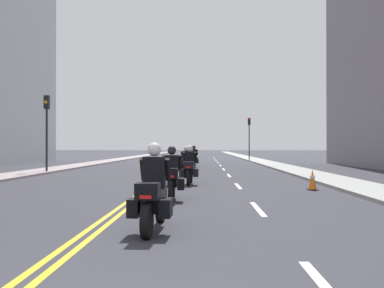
{
  "coord_description": "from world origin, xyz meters",
  "views": [
    {
      "loc": [
        2.06,
        -2.46,
        1.57
      ],
      "look_at": [
        1.42,
        19.41,
        1.71
      ],
      "focal_mm": 38.71,
      "sensor_mm": 36.0,
      "label": 1
    }
  ],
  "objects_px": {
    "motorcycle_2": "(190,168)",
    "traffic_light_far": "(249,131)",
    "traffic_cone_0": "(312,180)",
    "traffic_light_near": "(47,119)",
    "motorcycle_3": "(186,164)",
    "motorcycle_5": "(194,159)",
    "motorcycle_0": "(153,196)",
    "motorcycle_1": "(172,178)",
    "motorcycle_4": "(189,161)",
    "motorcycle_6": "(194,157)"
  },
  "relations": [
    {
      "from": "motorcycle_2",
      "to": "traffic_light_far",
      "type": "height_order",
      "value": "traffic_light_far"
    },
    {
      "from": "traffic_cone_0",
      "to": "traffic_light_near",
      "type": "distance_m",
      "value": 16.25
    },
    {
      "from": "traffic_cone_0",
      "to": "motorcycle_3",
      "type": "bearing_deg",
      "value": 126.2
    },
    {
      "from": "motorcycle_3",
      "to": "motorcycle_5",
      "type": "height_order",
      "value": "motorcycle_5"
    },
    {
      "from": "motorcycle_0",
      "to": "motorcycle_5",
      "type": "height_order",
      "value": "motorcycle_5"
    },
    {
      "from": "motorcycle_1",
      "to": "traffic_light_far",
      "type": "height_order",
      "value": "traffic_light_far"
    },
    {
      "from": "motorcycle_1",
      "to": "traffic_light_far",
      "type": "distance_m",
      "value": 35.88
    },
    {
      "from": "traffic_light_near",
      "to": "motorcycle_1",
      "type": "bearing_deg",
      "value": -55.2
    },
    {
      "from": "traffic_cone_0",
      "to": "motorcycle_2",
      "type": "bearing_deg",
      "value": 155.66
    },
    {
      "from": "motorcycle_5",
      "to": "motorcycle_4",
      "type": "bearing_deg",
      "value": -90.17
    },
    {
      "from": "motorcycle_0",
      "to": "motorcycle_3",
      "type": "height_order",
      "value": "motorcycle_0"
    },
    {
      "from": "motorcycle_4",
      "to": "motorcycle_3",
      "type": "bearing_deg",
      "value": -91.24
    },
    {
      "from": "motorcycle_5",
      "to": "traffic_light_far",
      "type": "relative_size",
      "value": 0.43
    },
    {
      "from": "motorcycle_5",
      "to": "motorcycle_6",
      "type": "xyz_separation_m",
      "value": [
        -0.14,
        4.67,
        -0.02
      ]
    },
    {
      "from": "motorcycle_0",
      "to": "traffic_light_near",
      "type": "bearing_deg",
      "value": 119.52
    },
    {
      "from": "traffic_light_near",
      "to": "motorcycle_2",
      "type": "bearing_deg",
      "value": -38.92
    },
    {
      "from": "motorcycle_4",
      "to": "traffic_cone_0",
      "type": "xyz_separation_m",
      "value": [
        4.89,
        -11.56,
        -0.27
      ]
    },
    {
      "from": "motorcycle_4",
      "to": "traffic_light_far",
      "type": "bearing_deg",
      "value": 71.93
    },
    {
      "from": "traffic_light_far",
      "to": "traffic_light_near",
      "type": "bearing_deg",
      "value": -121.82
    },
    {
      "from": "motorcycle_3",
      "to": "motorcycle_6",
      "type": "xyz_separation_m",
      "value": [
        0.04,
        13.96,
        -0.0
      ]
    },
    {
      "from": "motorcycle_5",
      "to": "traffic_light_far",
      "type": "height_order",
      "value": "traffic_light_far"
    },
    {
      "from": "motorcycle_5",
      "to": "traffic_light_near",
      "type": "height_order",
      "value": "traffic_light_near"
    },
    {
      "from": "motorcycle_0",
      "to": "traffic_cone_0",
      "type": "distance_m",
      "value": 8.85
    },
    {
      "from": "traffic_cone_0",
      "to": "traffic_light_far",
      "type": "distance_m",
      "value": 32.48
    },
    {
      "from": "motorcycle_2",
      "to": "motorcycle_3",
      "type": "xyz_separation_m",
      "value": [
        -0.34,
        4.6,
        -0.03
      ]
    },
    {
      "from": "motorcycle_0",
      "to": "motorcycle_2",
      "type": "relative_size",
      "value": 0.98
    },
    {
      "from": "motorcycle_1",
      "to": "traffic_cone_0",
      "type": "relative_size",
      "value": 2.78
    },
    {
      "from": "motorcycle_5",
      "to": "motorcycle_2",
      "type": "bearing_deg",
      "value": -86.7
    },
    {
      "from": "motorcycle_0",
      "to": "motorcycle_3",
      "type": "bearing_deg",
      "value": 92.65
    },
    {
      "from": "traffic_cone_0",
      "to": "motorcycle_0",
      "type": "bearing_deg",
      "value": -123.28
    },
    {
      "from": "motorcycle_5",
      "to": "traffic_light_near",
      "type": "xyz_separation_m",
      "value": [
        -8.52,
        -6.88,
        2.51
      ]
    },
    {
      "from": "motorcycle_5",
      "to": "traffic_cone_0",
      "type": "bearing_deg",
      "value": -71.01
    },
    {
      "from": "traffic_light_near",
      "to": "motorcycle_3",
      "type": "bearing_deg",
      "value": -16.14
    },
    {
      "from": "motorcycle_3",
      "to": "traffic_light_near",
      "type": "relative_size",
      "value": 0.46
    },
    {
      "from": "traffic_cone_0",
      "to": "motorcycle_4",
      "type": "bearing_deg",
      "value": 112.94
    },
    {
      "from": "motorcycle_0",
      "to": "motorcycle_4",
      "type": "bearing_deg",
      "value": 92.74
    },
    {
      "from": "motorcycle_2",
      "to": "traffic_light_near",
      "type": "xyz_separation_m",
      "value": [
        -8.68,
        7.01,
        2.5
      ]
    },
    {
      "from": "motorcycle_1",
      "to": "motorcycle_3",
      "type": "relative_size",
      "value": 0.99
    },
    {
      "from": "motorcycle_4",
      "to": "motorcycle_5",
      "type": "relative_size",
      "value": 1.05
    },
    {
      "from": "motorcycle_0",
      "to": "motorcycle_1",
      "type": "xyz_separation_m",
      "value": [
        -0.01,
        4.46,
        0.0
      ]
    },
    {
      "from": "traffic_cone_0",
      "to": "motorcycle_1",
      "type": "bearing_deg",
      "value": -148.92
    },
    {
      "from": "motorcycle_4",
      "to": "traffic_light_near",
      "type": "distance_m",
      "value": 9.04
    },
    {
      "from": "motorcycle_2",
      "to": "motorcycle_3",
      "type": "height_order",
      "value": "motorcycle_2"
    },
    {
      "from": "traffic_cone_0",
      "to": "traffic_light_near",
      "type": "relative_size",
      "value": 0.16
    },
    {
      "from": "motorcycle_1",
      "to": "motorcycle_2",
      "type": "relative_size",
      "value": 0.95
    },
    {
      "from": "motorcycle_1",
      "to": "motorcycle_6",
      "type": "height_order",
      "value": "motorcycle_1"
    },
    {
      "from": "motorcycle_5",
      "to": "motorcycle_1",
      "type": "bearing_deg",
      "value": -87.95
    },
    {
      "from": "motorcycle_3",
      "to": "traffic_cone_0",
      "type": "distance_m",
      "value": 8.23
    },
    {
      "from": "motorcycle_6",
      "to": "motorcycle_1",
      "type": "bearing_deg",
      "value": -91.73
    },
    {
      "from": "traffic_light_far",
      "to": "motorcycle_6",
      "type": "bearing_deg",
      "value": -117.36
    }
  ]
}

